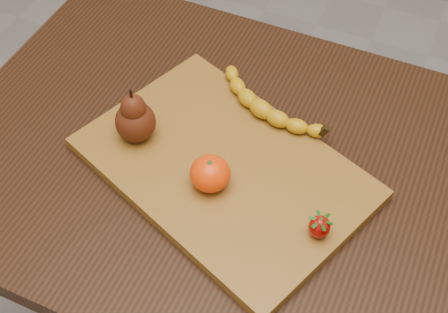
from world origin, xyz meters
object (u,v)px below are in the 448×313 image
at_px(cutting_board, 224,168).
at_px(pear, 134,114).
at_px(mandarin, 210,173).
at_px(table, 238,195).

relative_size(cutting_board, pear, 4.30).
bearing_deg(cutting_board, pear, -158.07).
xyz_separation_m(cutting_board, mandarin, (-0.00, -0.04, 0.04)).
height_order(cutting_board, pear, pear).
bearing_deg(mandarin, cutting_board, 85.51).
xyz_separation_m(cutting_board, pear, (-0.16, -0.00, 0.06)).
bearing_deg(cutting_board, mandarin, -73.41).
relative_size(cutting_board, mandarin, 7.09).
bearing_deg(pear, cutting_board, 0.84).
bearing_deg(pear, table, 10.95).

